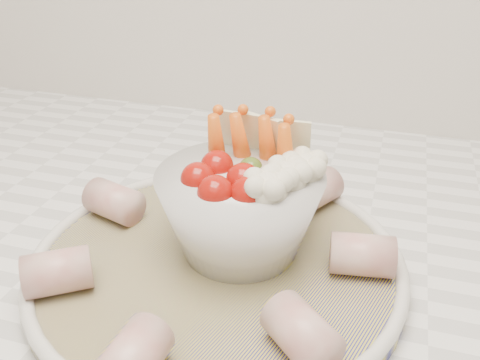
% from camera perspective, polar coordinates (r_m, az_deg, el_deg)
% --- Properties ---
extents(serving_platter, '(0.40, 0.40, 0.02)m').
position_cam_1_polar(serving_platter, '(0.47, -2.47, -8.84)').
color(serving_platter, navy).
rests_on(serving_platter, kitchen_counter).
extents(veggie_bowl, '(0.14, 0.14, 0.12)m').
position_cam_1_polar(veggie_bowl, '(0.46, 0.25, -2.70)').
color(veggie_bowl, silver).
rests_on(veggie_bowl, serving_platter).
extents(cured_meat_rolls, '(0.30, 0.32, 0.04)m').
position_cam_1_polar(cured_meat_rolls, '(0.46, -2.67, -6.66)').
color(cured_meat_rolls, '#B05650').
rests_on(cured_meat_rolls, serving_platter).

